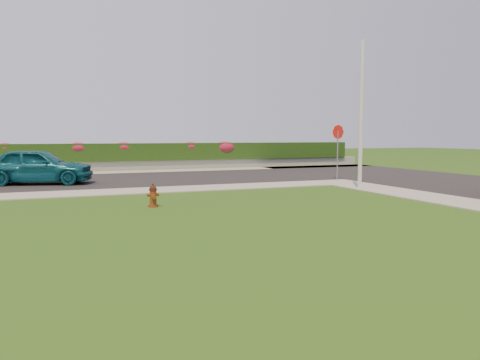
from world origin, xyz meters
name	(u,v)px	position (x,y,z in m)	size (l,w,h in m)	color
ground	(299,230)	(0.00, 0.00, 0.00)	(120.00, 120.00, 0.00)	black
street_far	(59,182)	(-5.00, 14.00, 0.02)	(26.00, 8.00, 0.04)	black
sidewalk_far	(31,195)	(-6.00, 9.00, 0.02)	(24.00, 2.00, 0.04)	gray
curb_corner	(338,182)	(7.00, 9.00, 0.02)	(2.00, 2.00, 0.04)	gray
sidewalk_beyond	(130,172)	(-1.00, 19.00, 0.02)	(34.00, 2.00, 0.04)	gray
retaining_wall	(126,166)	(-1.00, 20.50, 0.30)	(34.00, 0.40, 0.60)	gray
hedge	(125,152)	(-1.00, 20.60, 1.15)	(32.00, 0.90, 1.10)	black
fire_hydrant	(153,196)	(-2.42, 4.75, 0.34)	(0.36, 0.34, 0.71)	#4C1E0B
sedan_teal	(38,166)	(-5.87, 13.07, 0.83)	(1.87, 4.66, 1.59)	#0C4B5C
utility_pole	(361,116)	(6.29, 6.36, 2.96)	(0.16, 0.16, 5.92)	silver
stop_sign	(338,138)	(7.56, 9.91, 2.04)	(0.74, 0.12, 2.73)	slate
flower_clump_b	(5,148)	(-7.76, 20.50, 1.48)	(1.12, 0.72, 0.56)	#B31E33
flower_clump_c	(78,148)	(-3.82, 20.50, 1.44)	(1.30, 0.84, 0.65)	#B31E33
flower_clump_d	(124,147)	(-1.12, 20.50, 1.45)	(1.24, 0.80, 0.62)	#B31E33
flower_clump_e	(190,147)	(3.17, 20.50, 1.46)	(1.21, 0.78, 0.60)	#B31E33
flower_clump_f	(225,147)	(5.60, 20.50, 1.39)	(1.55, 0.99, 0.77)	#B31E33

